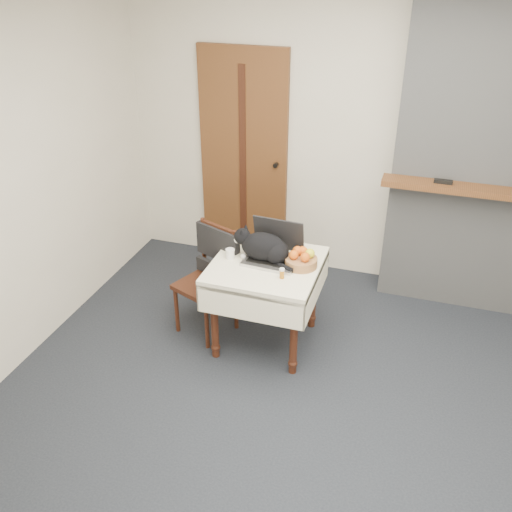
{
  "coord_description": "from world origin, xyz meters",
  "views": [
    {
      "loc": [
        0.45,
        -2.73,
        2.78
      ],
      "look_at": [
        -0.66,
        0.67,
        0.78
      ],
      "focal_mm": 40.0,
      "sensor_mm": 36.0,
      "label": 1
    }
  ],
  "objects_px": {
    "side_table": "(266,276)",
    "chair": "(213,265)",
    "cream_jar": "(230,254)",
    "door": "(244,160)",
    "cat": "(265,248)",
    "laptop": "(274,250)",
    "fruit_basket": "(301,259)",
    "pill_bottle": "(282,273)"
  },
  "relations": [
    {
      "from": "door",
      "to": "laptop",
      "type": "bearing_deg",
      "value": -61.3
    },
    {
      "from": "cat",
      "to": "chair",
      "type": "distance_m",
      "value": 0.5
    },
    {
      "from": "laptop",
      "to": "chair",
      "type": "distance_m",
      "value": 0.53
    },
    {
      "from": "door",
      "to": "pill_bottle",
      "type": "xyz_separation_m",
      "value": [
        0.77,
        -1.42,
        -0.26
      ]
    },
    {
      "from": "pill_bottle",
      "to": "fruit_basket",
      "type": "relative_size",
      "value": 0.32
    },
    {
      "from": "door",
      "to": "cream_jar",
      "type": "xyz_separation_m",
      "value": [
        0.33,
        -1.27,
        -0.26
      ]
    },
    {
      "from": "laptop",
      "to": "door",
      "type": "bearing_deg",
      "value": 122.28
    },
    {
      "from": "cream_jar",
      "to": "fruit_basket",
      "type": "height_order",
      "value": "fruit_basket"
    },
    {
      "from": "side_table",
      "to": "chair",
      "type": "distance_m",
      "value": 0.46
    },
    {
      "from": "side_table",
      "to": "cat",
      "type": "xyz_separation_m",
      "value": [
        -0.02,
        0.04,
        0.22
      ]
    },
    {
      "from": "door",
      "to": "fruit_basket",
      "type": "relative_size",
      "value": 8.47
    },
    {
      "from": "door",
      "to": "cat",
      "type": "relative_size",
      "value": 4.01
    },
    {
      "from": "fruit_basket",
      "to": "laptop",
      "type": "bearing_deg",
      "value": 167.99
    },
    {
      "from": "fruit_basket",
      "to": "chair",
      "type": "bearing_deg",
      "value": 177.34
    },
    {
      "from": "laptop",
      "to": "side_table",
      "type": "bearing_deg",
      "value": -106.86
    },
    {
      "from": "side_table",
      "to": "cat",
      "type": "height_order",
      "value": "cat"
    },
    {
      "from": "chair",
      "to": "pill_bottle",
      "type": "bearing_deg",
      "value": 0.87
    },
    {
      "from": "side_table",
      "to": "laptop",
      "type": "bearing_deg",
      "value": 69.56
    },
    {
      "from": "cream_jar",
      "to": "door",
      "type": "bearing_deg",
      "value": 104.61
    },
    {
      "from": "pill_bottle",
      "to": "chair",
      "type": "height_order",
      "value": "chair"
    },
    {
      "from": "pill_bottle",
      "to": "chair",
      "type": "relative_size",
      "value": 0.09
    },
    {
      "from": "laptop",
      "to": "pill_bottle",
      "type": "relative_size",
      "value": 5.32
    },
    {
      "from": "fruit_basket",
      "to": "cream_jar",
      "type": "bearing_deg",
      "value": -174.28
    },
    {
      "from": "door",
      "to": "laptop",
      "type": "relative_size",
      "value": 4.92
    },
    {
      "from": "pill_bottle",
      "to": "chair",
      "type": "xyz_separation_m",
      "value": [
        -0.62,
        0.24,
        -0.18
      ]
    },
    {
      "from": "side_table",
      "to": "fruit_basket",
      "type": "height_order",
      "value": "fruit_basket"
    },
    {
      "from": "chair",
      "to": "cat",
      "type": "bearing_deg",
      "value": 17.18
    },
    {
      "from": "door",
      "to": "chair",
      "type": "xyz_separation_m",
      "value": [
        0.15,
        -1.18,
        -0.44
      ]
    },
    {
      "from": "cream_jar",
      "to": "side_table",
      "type": "bearing_deg",
      "value": 2.04
    },
    {
      "from": "cat",
      "to": "fruit_basket",
      "type": "distance_m",
      "value": 0.28
    },
    {
      "from": "side_table",
      "to": "pill_bottle",
      "type": "bearing_deg",
      "value": -44.76
    },
    {
      "from": "door",
      "to": "chair",
      "type": "height_order",
      "value": "door"
    },
    {
      "from": "side_table",
      "to": "laptop",
      "type": "xyz_separation_m",
      "value": [
        0.03,
        0.09,
        0.18
      ]
    },
    {
      "from": "door",
      "to": "cream_jar",
      "type": "distance_m",
      "value": 1.33
    },
    {
      "from": "door",
      "to": "side_table",
      "type": "xyz_separation_m",
      "value": [
        0.61,
        -1.26,
        -0.41
      ]
    },
    {
      "from": "door",
      "to": "pill_bottle",
      "type": "relative_size",
      "value": 26.16
    },
    {
      "from": "cream_jar",
      "to": "chair",
      "type": "xyz_separation_m",
      "value": [
        -0.18,
        0.09,
        -0.18
      ]
    },
    {
      "from": "chair",
      "to": "laptop",
      "type": "bearing_deg",
      "value": 23.54
    },
    {
      "from": "cream_jar",
      "to": "laptop",
      "type": "bearing_deg",
      "value": 17.77
    },
    {
      "from": "laptop",
      "to": "cream_jar",
      "type": "bearing_deg",
      "value": -158.65
    },
    {
      "from": "door",
      "to": "cream_jar",
      "type": "height_order",
      "value": "door"
    },
    {
      "from": "door",
      "to": "side_table",
      "type": "distance_m",
      "value": 1.45
    }
  ]
}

